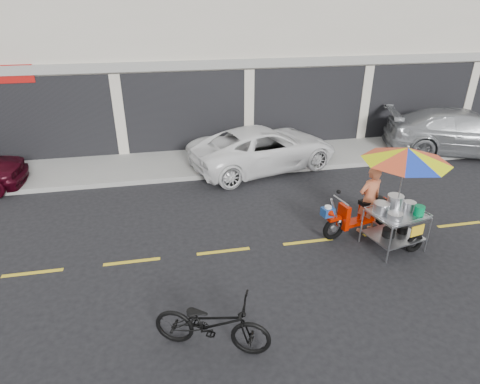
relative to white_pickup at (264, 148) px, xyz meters
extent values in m
plane|color=black|center=(-0.11, -4.62, -0.68)|extent=(90.00, 90.00, 0.00)
cube|color=gray|center=(-0.11, 0.88, -0.61)|extent=(45.00, 3.00, 0.15)
cube|color=beige|center=(-0.11, 5.88, 3.32)|extent=(36.00, 8.00, 8.00)
cube|color=black|center=(-0.11, 1.85, 0.77)|extent=(35.28, 0.06, 2.90)
cube|color=gray|center=(-0.11, 1.83, 2.42)|extent=(36.00, 0.12, 0.30)
cube|color=gold|center=(-0.11, -4.62, -0.68)|extent=(42.00, 0.10, 0.01)
imported|color=white|center=(0.00, 0.00, 0.00)|extent=(5.35, 3.49, 1.37)
imported|color=#9CA0A3|center=(7.34, -0.04, 0.10)|extent=(5.79, 3.80, 1.56)
imported|color=black|center=(-2.72, -7.27, -0.18)|extent=(2.01, 1.34, 1.00)
torus|color=black|center=(0.49, -4.62, -0.40)|extent=(0.58, 0.23, 0.57)
torus|color=black|center=(1.95, -4.30, -0.40)|extent=(0.58, 0.23, 0.57)
cylinder|color=#9EA0A5|center=(0.49, -4.62, -0.40)|extent=(0.15, 0.09, 0.14)
cylinder|color=#9EA0A5|center=(1.95, -4.30, -0.40)|extent=(0.15, 0.09, 0.14)
cube|color=#AF1500|center=(0.49, -4.62, -0.13)|extent=(0.34, 0.19, 0.08)
cylinder|color=#9EA0A5|center=(0.49, -4.62, 0.02)|extent=(0.37, 0.13, 0.81)
cube|color=#AF1500|center=(0.73, -4.57, -0.13)|extent=(0.19, 0.36, 0.60)
cube|color=#AF1500|center=(1.17, -4.47, -0.36)|extent=(0.84, 0.45, 0.08)
cube|color=#AF1500|center=(1.61, -4.37, -0.13)|extent=(0.79, 0.41, 0.40)
cube|color=black|center=(1.51, -4.39, 0.10)|extent=(0.69, 0.37, 0.10)
cylinder|color=#9EA0A5|center=(0.61, -4.59, 0.31)|extent=(0.15, 0.54, 0.04)
sphere|color=black|center=(0.62, -4.39, 0.43)|extent=(0.10, 0.10, 0.10)
cylinder|color=white|center=(0.61, -4.59, -0.20)|extent=(0.14, 0.14, 0.05)
cube|color=navy|center=(0.28, -4.67, 0.10)|extent=(0.30, 0.27, 0.20)
cylinder|color=white|center=(0.28, -4.67, 0.21)|extent=(0.19, 0.19, 0.05)
cone|color=#AF1500|center=(0.31, -4.83, 0.12)|extent=(0.22, 0.25, 0.18)
torus|color=black|center=(2.05, -5.45, -0.46)|extent=(0.47, 0.20, 0.46)
cylinder|color=#9EA0A5|center=(1.25, -5.73, -0.26)|extent=(0.04, 0.04, 0.85)
cylinder|color=#9EA0A5|center=(1.05, -4.85, -0.26)|extent=(0.04, 0.04, 0.85)
cylinder|color=#9EA0A5|center=(2.32, -5.49, -0.26)|extent=(0.04, 0.04, 0.85)
cylinder|color=#9EA0A5|center=(2.13, -4.62, -0.26)|extent=(0.04, 0.04, 0.85)
cube|color=#9EA0A5|center=(1.69, -5.17, -0.38)|extent=(1.27, 1.11, 0.03)
cube|color=#9EA0A5|center=(1.69, -5.17, 0.16)|extent=(1.27, 1.11, 0.04)
cylinder|color=#9EA0A5|center=(1.78, -5.61, 0.22)|extent=(1.08, 0.26, 0.02)
cylinder|color=#9EA0A5|center=(1.59, -4.73, 0.22)|extent=(1.08, 0.26, 0.02)
cylinder|color=#9EA0A5|center=(1.15, -5.29, 0.22)|extent=(0.22, 0.88, 0.02)
cylinder|color=#9EA0A5|center=(2.22, -5.06, 0.22)|extent=(0.22, 0.88, 0.02)
cylinder|color=#9EA0A5|center=(1.59, -4.73, -0.38)|extent=(0.20, 0.74, 0.04)
cylinder|color=#9EA0A5|center=(1.59, -4.73, 0.12)|extent=(0.20, 0.74, 0.04)
cube|color=gold|center=(1.94, -5.61, -0.03)|extent=(0.35, 0.09, 0.25)
cylinder|color=#B7B7BC|center=(1.35, -5.04, 0.28)|extent=(0.41, 0.41, 0.20)
cylinder|color=#B7B7BC|center=(1.74, -4.94, 0.33)|extent=(0.41, 0.41, 0.29)
cylinder|color=#B7B7BC|center=(2.05, -5.04, 0.26)|extent=(0.32, 0.32, 0.15)
cylinder|color=#B7B7BC|center=(1.48, -5.40, 0.25)|extent=(0.38, 0.38, 0.12)
cylinder|color=#007D41|center=(2.08, -5.34, 0.29)|extent=(0.26, 0.26, 0.22)
cylinder|color=black|center=(1.54, -5.21, -0.28)|extent=(0.33, 0.33, 0.18)
cylinder|color=black|center=(1.93, -5.12, -0.29)|extent=(0.29, 0.29, 0.16)
cylinder|color=#9EA0A5|center=(1.71, -5.07, 0.91)|extent=(0.03, 0.03, 1.50)
sphere|color=#9EA0A5|center=(1.71, -5.07, 1.68)|extent=(0.06, 0.06, 0.06)
imported|color=#C8653F|center=(1.42, -4.42, 0.16)|extent=(0.69, 0.53, 1.69)
camera|label=1|loc=(-3.22, -12.05, 4.46)|focal=30.00mm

